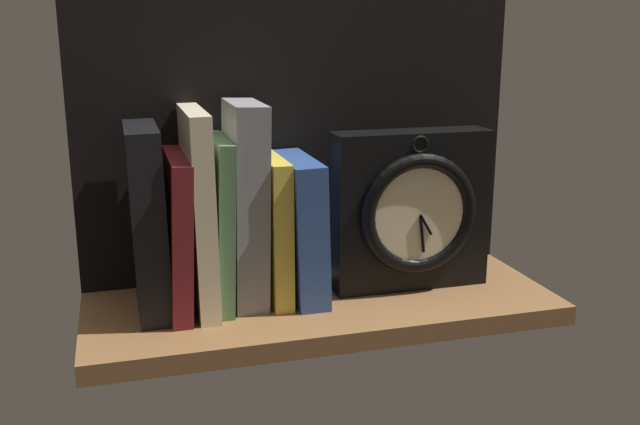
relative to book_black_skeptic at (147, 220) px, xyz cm
name	(u,v)px	position (x,y,z in cm)	size (l,w,h in cm)	color
ground_plane	(322,307)	(21.80, -2.57, -12.98)	(61.62, 23.83, 2.50)	brown
back_panel	(299,137)	(21.80, 8.75, 8.19)	(61.62, 1.20, 39.83)	black
book_black_skeptic	(147,220)	(0.00, 0.00, 0.00)	(3.94, 14.26, 23.46)	black
book_maroon_dawkins	(177,232)	(3.50, 0.00, -1.88)	(2.46, 16.29, 19.71)	maroon
book_cream_twain	(198,210)	(6.32, 0.00, 0.89)	(2.58, 16.05, 25.24)	beige
book_green_romantic	(219,222)	(8.92, 0.00, -0.92)	(2.02, 13.54, 21.62)	#476B44
book_gray_chess	(245,204)	(12.30, 0.00, 1.23)	(4.15, 12.01, 25.92)	gray
book_yellow_seinlanguage	(273,228)	(15.91, 0.00, -2.30)	(2.48, 13.23, 18.87)	gold
book_blue_modern	(299,227)	(19.47, 0.00, -2.44)	(4.03, 14.96, 18.57)	#2D4C8E
framed_clock	(411,211)	(34.77, -1.42, -0.90)	(21.58, 6.93, 21.58)	black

